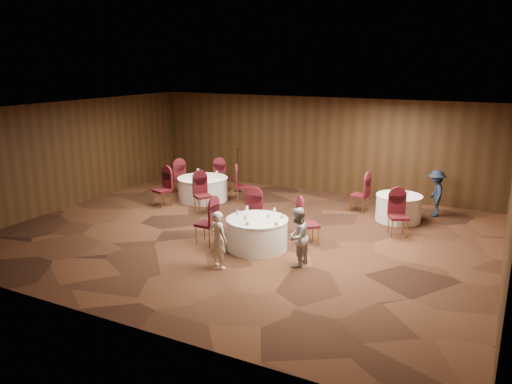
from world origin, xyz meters
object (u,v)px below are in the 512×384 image
at_px(mic_stand, 238,179).
at_px(woman_b, 297,237).
at_px(table_main, 257,233).
at_px(woman_a, 218,240).
at_px(table_left, 203,189).
at_px(man_c, 436,193).
at_px(table_right, 398,208).

distance_m(mic_stand, woman_b, 6.64).
xyz_separation_m(table_main, woman_a, (-0.22, -1.40, 0.26)).
bearing_deg(woman_a, woman_b, -131.32).
height_order(table_left, mic_stand, mic_stand).
height_order(woman_a, man_c, man_c).
height_order(table_main, mic_stand, mic_stand).
bearing_deg(table_main, woman_b, -23.08).
bearing_deg(mic_stand, woman_a, -64.39).
height_order(table_main, woman_a, woman_a).
height_order(table_right, man_c, man_c).
height_order(table_right, woman_b, woman_b).
relative_size(table_left, mic_stand, 1.09).
bearing_deg(table_left, table_main, -40.87).
bearing_deg(woman_b, mic_stand, -135.51).
bearing_deg(man_c, woman_a, -46.70).
bearing_deg(table_right, table_main, -124.34).
xyz_separation_m(table_left, man_c, (6.89, 1.59, 0.30)).
distance_m(table_right, woman_b, 4.45).
distance_m(table_main, mic_stand, 5.47).
relative_size(table_left, man_c, 1.18).
height_order(table_right, woman_a, woman_a).
bearing_deg(table_left, man_c, 13.01).
bearing_deg(table_main, man_c, 53.85).
relative_size(table_left, table_right, 1.27).
distance_m(table_main, man_c, 5.74).
relative_size(mic_stand, man_c, 1.08).
distance_m(table_main, table_left, 4.64).
xyz_separation_m(woman_a, woman_b, (1.46, 0.87, 0.02)).
bearing_deg(man_c, woman_b, -38.40).
xyz_separation_m(table_left, table_right, (6.05, 0.68, 0.00)).
xyz_separation_m(mic_stand, man_c, (6.44, 0.10, 0.26)).
xyz_separation_m(table_right, woman_a, (-2.76, -5.11, 0.26)).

